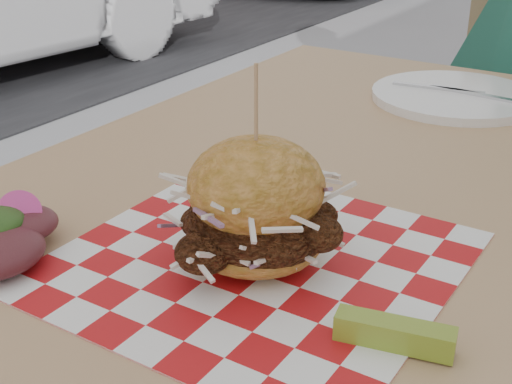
{
  "coord_description": "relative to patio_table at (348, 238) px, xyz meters",
  "views": [
    {
      "loc": [
        0.02,
        -0.7,
        1.1
      ],
      "look_at": [
        -0.3,
        -0.19,
        0.82
      ],
      "focal_mm": 50.0,
      "sensor_mm": 36.0,
      "label": 1
    }
  ],
  "objects": [
    {
      "name": "patio_table",
      "position": [
        0.0,
        0.0,
        0.0
      ],
      "size": [
        0.8,
        1.2,
        0.75
      ],
      "color": "tan",
      "rests_on": "ground"
    },
    {
      "name": "sandwich",
      "position": [
        0.01,
        -0.23,
        0.13
      ],
      "size": [
        0.17,
        0.17,
        0.19
      ],
      "color": "#CA8639",
      "rests_on": "paper_liner"
    },
    {
      "name": "pickle_spear",
      "position": [
        0.17,
        -0.28,
        0.09
      ],
      "size": [
        0.1,
        0.04,
        0.02
      ],
      "primitive_type": "cube",
      "rotation": [
        0.0,
        0.0,
        0.21
      ],
      "color": "#8DAB31",
      "rests_on": "paper_liner"
    },
    {
      "name": "place_setting",
      "position": [
        0.0,
        0.39,
        0.09
      ],
      "size": [
        0.27,
        0.27,
        0.02
      ],
      "color": "white",
      "rests_on": "patio_table"
    },
    {
      "name": "paper_liner",
      "position": [
        0.01,
        -0.23,
        0.08
      ],
      "size": [
        0.36,
        0.36,
        0.0
      ],
      "primitive_type": "cube",
      "color": "red",
      "rests_on": "patio_table"
    }
  ]
}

